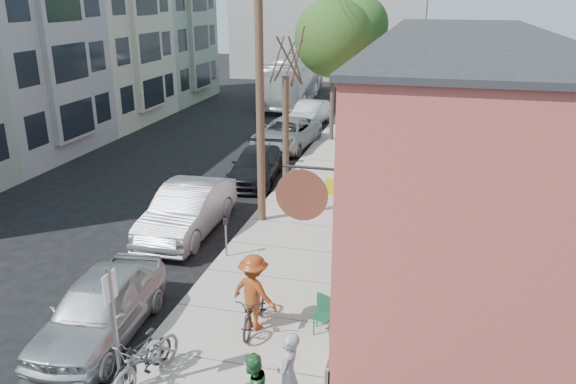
% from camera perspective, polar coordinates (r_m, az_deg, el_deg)
% --- Properties ---
extents(ground, '(120.00, 120.00, 0.00)m').
position_cam_1_polar(ground, '(17.65, -14.26, -7.31)').
color(ground, black).
extents(sidewalk, '(4.50, 58.00, 0.15)m').
position_cam_1_polar(sidewalk, '(26.14, 5.52, 2.30)').
color(sidewalk, '#A8A59C').
rests_on(sidewalk, ground).
extents(cafe_building, '(6.60, 20.20, 6.61)m').
position_cam_1_polar(cafe_building, '(19.26, 17.06, 5.20)').
color(cafe_building, '#BB4D45').
rests_on(cafe_building, ground).
extents(apartment_row, '(6.30, 32.00, 9.00)m').
position_cam_1_polar(apartment_row, '(34.20, -21.74, 12.70)').
color(apartment_row, gray).
rests_on(apartment_row, ground).
extents(end_cap_building, '(18.00, 8.00, 12.00)m').
position_cam_1_polar(end_cap_building, '(56.61, 4.33, 17.70)').
color(end_cap_building, '#989793').
rests_on(end_cap_building, ground).
extents(sign_post, '(0.07, 0.45, 2.80)m').
position_cam_1_polar(sign_post, '(11.62, -17.27, -12.30)').
color(sign_post, slate).
rests_on(sign_post, sidewalk).
extents(parking_meter_near, '(0.14, 0.14, 1.24)m').
position_cam_1_polar(parking_meter_near, '(17.15, -6.35, -3.97)').
color(parking_meter_near, slate).
rests_on(parking_meter_near, sidewalk).
extents(parking_meter_far, '(0.14, 0.14, 1.24)m').
position_cam_1_polar(parking_meter_far, '(23.46, -0.39, 2.69)').
color(parking_meter_far, slate).
rests_on(parking_meter_far, sidewalk).
extents(utility_pole_near, '(3.57, 0.28, 10.00)m').
position_cam_1_polar(utility_pole_near, '(18.79, -3.09, 12.24)').
color(utility_pole_near, '#503A28').
rests_on(utility_pole_near, sidewalk).
extents(utility_pole_far, '(1.80, 0.28, 10.00)m').
position_cam_1_polar(utility_pole_far, '(34.79, 5.34, 15.45)').
color(utility_pole_far, '#503A28').
rests_on(utility_pole_far, sidewalk).
extents(tree_bare, '(0.24, 0.24, 4.83)m').
position_cam_1_polar(tree_bare, '(21.16, -0.24, 5.26)').
color(tree_bare, '#44392C').
rests_on(tree_bare, sidewalk).
extents(tree_leafy_mid, '(4.10, 4.10, 7.48)m').
position_cam_1_polar(tree_leafy_mid, '(30.44, 4.67, 15.31)').
color(tree_leafy_mid, '#44392C').
rests_on(tree_leafy_mid, sidewalk).
extents(tree_leafy_far, '(4.02, 4.02, 7.60)m').
position_cam_1_polar(tree_leafy_far, '(40.34, 7.21, 16.48)').
color(tree_leafy_far, '#44392C').
rests_on(tree_leafy_far, sidewalk).
extents(patio_chair_a, '(0.59, 0.59, 0.88)m').
position_cam_1_polar(patio_chair_a, '(14.71, 5.61, -9.87)').
color(patio_chair_a, '#13452D').
rests_on(patio_chair_a, sidewalk).
extents(patio_chair_b, '(0.66, 0.66, 0.88)m').
position_cam_1_polar(patio_chair_b, '(13.62, 3.61, -12.44)').
color(patio_chair_b, '#13452D').
rests_on(patio_chair_b, sidewalk).
extents(patron_grey, '(0.46, 0.67, 1.79)m').
position_cam_1_polar(patron_grey, '(11.05, 0.03, -18.13)').
color(patron_grey, gray).
rests_on(patron_grey, sidewalk).
extents(cyclist, '(1.41, 1.09, 1.91)m').
position_cam_1_polar(cyclist, '(13.52, -3.48, -10.14)').
color(cyclist, maroon).
rests_on(cyclist, sidewalk).
extents(cyclist_bike, '(0.73, 1.87, 0.96)m').
position_cam_1_polar(cyclist_bike, '(13.76, -3.44, -11.86)').
color(cyclist_bike, black).
rests_on(cyclist_bike, sidewalk).
extents(parked_bike_a, '(0.94, 1.74, 1.01)m').
position_cam_1_polar(parked_bike_a, '(12.54, -14.53, -15.89)').
color(parked_bike_a, black).
rests_on(parked_bike_a, sidewalk).
extents(parked_bike_b, '(1.13, 2.14, 1.07)m').
position_cam_1_polar(parked_bike_b, '(12.39, -14.15, -16.16)').
color(parked_bike_b, slate).
rests_on(parked_bike_b, sidewalk).
extents(car_0, '(2.20, 4.74, 1.57)m').
position_cam_1_polar(car_0, '(14.23, -18.53, -11.08)').
color(car_0, '#A8ADB0').
rests_on(car_0, ground).
extents(car_1, '(1.87, 5.18, 1.70)m').
position_cam_1_polar(car_1, '(19.34, -10.15, -1.80)').
color(car_1, '#ADAEB5').
rests_on(car_1, ground).
extents(car_2, '(2.36, 4.88, 1.37)m').
position_cam_1_polar(car_2, '(24.56, -3.27, 2.70)').
color(car_2, black).
rests_on(car_2, ground).
extents(car_3, '(3.06, 5.77, 1.54)m').
position_cam_1_polar(car_3, '(29.79, -0.18, 5.93)').
color(car_3, '#9A9FA2').
rests_on(car_3, ground).
extents(car_4, '(2.03, 4.69, 1.50)m').
position_cam_1_polar(car_4, '(35.06, 2.23, 7.96)').
color(car_4, '#9B9FA2').
rests_on(car_4, ground).
extents(bus, '(3.57, 12.38, 3.41)m').
position_cam_1_polar(bus, '(43.01, 0.57, 11.43)').
color(bus, white).
rests_on(bus, ground).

